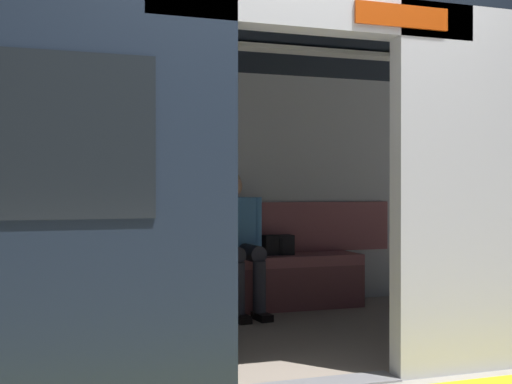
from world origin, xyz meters
TOP-DOWN VIEW (x-y plane):
  - train_car at (0.06, -1.12)m, footprint 6.40×2.58m
  - bench_seat at (0.00, -2.07)m, footprint 2.60×0.44m
  - person_seated at (-0.15, -2.02)m, footprint 0.55×0.70m
  - handbag at (-0.58, -2.13)m, footprint 0.26×0.15m
  - book at (0.16, -2.08)m, footprint 0.15×0.22m
  - grab_pole_door at (0.40, -0.52)m, footprint 0.04×0.04m

SIDE VIEW (x-z plane):
  - bench_seat at x=0.00m, z-range 0.12..0.58m
  - book at x=0.16m, z-range 0.46..0.49m
  - handbag at x=-0.58m, z-range 0.46..0.63m
  - person_seated at x=-0.15m, z-range 0.09..1.28m
  - grab_pole_door at x=0.40m, z-range 0.00..2.04m
  - train_car at x=0.06m, z-range 0.34..2.53m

